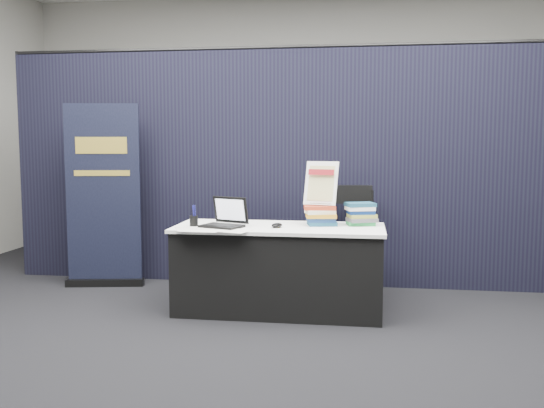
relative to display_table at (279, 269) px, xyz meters
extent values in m
plane|color=black|center=(0.00, -0.55, -0.38)|extent=(8.00, 8.00, 0.00)
cube|color=#A9A79F|center=(0.00, 3.45, 1.37)|extent=(8.00, 0.02, 3.50)
cube|color=black|center=(0.00, 1.05, 0.82)|extent=(6.00, 0.08, 2.40)
cube|color=black|center=(0.00, 0.00, -0.02)|extent=(1.76, 0.71, 0.72)
cube|color=white|center=(0.00, 0.00, 0.36)|extent=(1.80, 0.75, 0.03)
cube|color=black|center=(-0.47, -0.15, 0.38)|extent=(0.39, 0.34, 0.02)
cube|color=black|center=(-0.47, -0.04, 0.51)|extent=(0.33, 0.17, 0.23)
cube|color=white|center=(-0.47, -0.04, 0.51)|extent=(0.28, 0.14, 0.18)
ellipsoid|color=black|center=(-0.01, -0.08, 0.39)|extent=(0.12, 0.14, 0.04)
cube|color=silver|center=(-0.67, -0.25, 0.38)|extent=(0.40, 0.35, 0.00)
cube|color=white|center=(-0.61, -0.33, 0.38)|extent=(0.33, 0.24, 0.00)
cube|color=white|center=(-0.36, -0.32, 0.38)|extent=(0.38, 0.32, 0.00)
cylinder|color=black|center=(-0.72, -0.12, 0.42)|extent=(0.09, 0.09, 0.09)
cube|color=navy|center=(0.35, 0.11, 0.39)|extent=(0.29, 0.25, 0.03)
cube|color=navy|center=(0.35, 0.11, 0.43)|extent=(0.29, 0.25, 0.03)
cube|color=#BC7F1A|center=(0.35, 0.11, 0.46)|extent=(0.29, 0.25, 0.03)
cube|color=beige|center=(0.35, 0.11, 0.49)|extent=(0.29, 0.25, 0.03)
cube|color=#B0371C|center=(0.35, 0.11, 0.53)|extent=(0.29, 0.25, 0.03)
cube|color=#217E3D|center=(0.69, 0.17, 0.39)|extent=(0.27, 0.23, 0.03)
cube|color=#525056|center=(0.69, 0.17, 0.42)|extent=(0.27, 0.23, 0.03)
cube|color=#A4A843|center=(0.69, 0.17, 0.46)|extent=(0.27, 0.23, 0.03)
cube|color=navy|center=(0.69, 0.17, 0.49)|extent=(0.27, 0.23, 0.03)
cube|color=white|center=(0.69, 0.17, 0.52)|extent=(0.27, 0.23, 0.03)
cube|color=navy|center=(0.69, 0.17, 0.55)|extent=(0.27, 0.23, 0.03)
cube|color=black|center=(0.35, 0.09, 0.56)|extent=(0.19, 0.06, 0.01)
cylinder|color=black|center=(0.27, 0.18, 0.67)|extent=(0.03, 0.10, 0.28)
cylinder|color=black|center=(0.43, 0.18, 0.67)|extent=(0.03, 0.10, 0.28)
cube|color=white|center=(0.35, 0.14, 0.74)|extent=(0.31, 0.18, 0.38)
cube|color=#CAC17E|center=(0.35, 0.13, 0.74)|extent=(0.25, 0.14, 0.30)
cube|color=maroon|center=(0.35, 0.13, 0.84)|extent=(0.23, 0.07, 0.05)
cube|color=black|center=(-1.89, 0.64, -0.34)|extent=(0.79, 0.24, 0.07)
cube|color=black|center=(-1.89, 0.66, 0.55)|extent=(0.73, 0.17, 1.85)
cube|color=gold|center=(-1.89, 0.64, 1.06)|extent=(0.50, 0.10, 0.17)
cube|color=gold|center=(-1.89, 0.64, 0.78)|extent=(0.55, 0.11, 0.06)
cylinder|color=black|center=(0.35, 0.34, -0.12)|extent=(0.02, 0.02, 0.51)
cylinder|color=black|center=(0.80, 0.34, -0.12)|extent=(0.02, 0.02, 0.51)
cylinder|color=black|center=(0.35, 0.80, -0.12)|extent=(0.02, 0.02, 0.51)
cylinder|color=black|center=(0.80, 0.80, -0.12)|extent=(0.02, 0.02, 0.51)
cube|color=black|center=(0.58, 0.57, 0.16)|extent=(0.50, 0.50, 0.05)
cube|color=black|center=(0.58, 0.80, 0.59)|extent=(0.45, 0.05, 0.18)
camera|label=1|loc=(0.71, -5.12, 1.11)|focal=40.00mm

